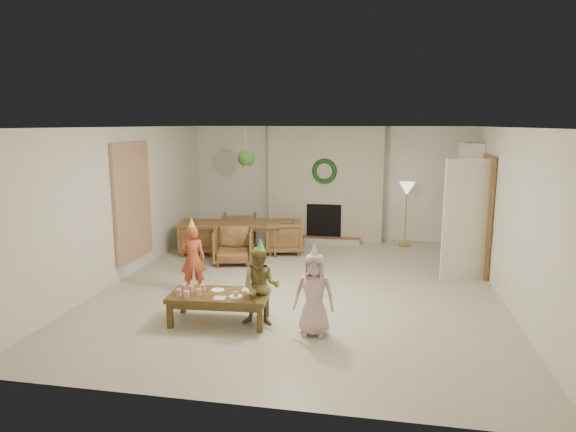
% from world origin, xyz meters
% --- Properties ---
extents(floor, '(7.00, 7.00, 0.00)m').
position_xyz_m(floor, '(0.00, 0.00, 0.00)').
color(floor, '#B7B29E').
rests_on(floor, ground).
extents(ceiling, '(7.00, 7.00, 0.00)m').
position_xyz_m(ceiling, '(0.00, 0.00, 2.50)').
color(ceiling, white).
rests_on(ceiling, wall_back).
extents(wall_back, '(7.00, 0.00, 7.00)m').
position_xyz_m(wall_back, '(0.00, 3.50, 1.25)').
color(wall_back, silver).
rests_on(wall_back, floor).
extents(wall_front, '(7.00, 0.00, 7.00)m').
position_xyz_m(wall_front, '(0.00, -3.50, 1.25)').
color(wall_front, silver).
rests_on(wall_front, floor).
extents(wall_left, '(0.00, 7.00, 7.00)m').
position_xyz_m(wall_left, '(-3.00, 0.00, 1.25)').
color(wall_left, silver).
rests_on(wall_left, floor).
extents(wall_right, '(0.00, 7.00, 7.00)m').
position_xyz_m(wall_right, '(3.00, 0.00, 1.25)').
color(wall_right, silver).
rests_on(wall_right, floor).
extents(fireplace_mass, '(2.50, 0.40, 2.50)m').
position_xyz_m(fireplace_mass, '(0.00, 3.30, 1.25)').
color(fireplace_mass, '#5A3017').
rests_on(fireplace_mass, floor).
extents(fireplace_hearth, '(1.60, 0.30, 0.12)m').
position_xyz_m(fireplace_hearth, '(0.00, 2.95, 0.06)').
color(fireplace_hearth, maroon).
rests_on(fireplace_hearth, floor).
extents(fireplace_firebox, '(0.75, 0.12, 0.75)m').
position_xyz_m(fireplace_firebox, '(0.00, 3.12, 0.45)').
color(fireplace_firebox, black).
rests_on(fireplace_firebox, floor).
extents(fireplace_wreath, '(0.54, 0.10, 0.54)m').
position_xyz_m(fireplace_wreath, '(0.00, 3.07, 1.55)').
color(fireplace_wreath, '#15391B').
rests_on(fireplace_wreath, fireplace_mass).
extents(floor_lamp_base, '(0.25, 0.25, 0.03)m').
position_xyz_m(floor_lamp_base, '(1.74, 3.00, 0.01)').
color(floor_lamp_base, gold).
rests_on(floor_lamp_base, floor).
extents(floor_lamp_post, '(0.03, 0.03, 1.22)m').
position_xyz_m(floor_lamp_post, '(1.74, 3.00, 0.63)').
color(floor_lamp_post, gold).
rests_on(floor_lamp_post, floor).
extents(floor_lamp_shade, '(0.33, 0.33, 0.27)m').
position_xyz_m(floor_lamp_shade, '(1.74, 3.00, 1.22)').
color(floor_lamp_shade, beige).
rests_on(floor_lamp_shade, floor_lamp_post).
extents(bookshelf_carcass, '(0.30, 1.00, 2.20)m').
position_xyz_m(bookshelf_carcass, '(2.84, 2.30, 1.10)').
color(bookshelf_carcass, white).
rests_on(bookshelf_carcass, floor).
extents(bookshelf_shelf_a, '(0.30, 0.92, 0.03)m').
position_xyz_m(bookshelf_shelf_a, '(2.82, 2.30, 0.45)').
color(bookshelf_shelf_a, white).
rests_on(bookshelf_shelf_a, bookshelf_carcass).
extents(bookshelf_shelf_b, '(0.30, 0.92, 0.03)m').
position_xyz_m(bookshelf_shelf_b, '(2.82, 2.30, 0.85)').
color(bookshelf_shelf_b, white).
rests_on(bookshelf_shelf_b, bookshelf_carcass).
extents(bookshelf_shelf_c, '(0.30, 0.92, 0.03)m').
position_xyz_m(bookshelf_shelf_c, '(2.82, 2.30, 1.25)').
color(bookshelf_shelf_c, white).
rests_on(bookshelf_shelf_c, bookshelf_carcass).
extents(bookshelf_shelf_d, '(0.30, 0.92, 0.03)m').
position_xyz_m(bookshelf_shelf_d, '(2.82, 2.30, 1.65)').
color(bookshelf_shelf_d, white).
rests_on(bookshelf_shelf_d, bookshelf_carcass).
extents(books_row_lower, '(0.20, 0.40, 0.24)m').
position_xyz_m(books_row_lower, '(2.80, 2.15, 0.59)').
color(books_row_lower, '#A11D31').
rests_on(books_row_lower, bookshelf_shelf_a).
extents(books_row_mid, '(0.20, 0.44, 0.24)m').
position_xyz_m(books_row_mid, '(2.80, 2.35, 0.99)').
color(books_row_mid, '#293A99').
rests_on(books_row_mid, bookshelf_shelf_b).
extents(books_row_upper, '(0.20, 0.36, 0.22)m').
position_xyz_m(books_row_upper, '(2.80, 2.20, 1.38)').
color(books_row_upper, '#B59726').
rests_on(books_row_upper, bookshelf_shelf_c).
extents(door_frame, '(0.05, 0.86, 2.04)m').
position_xyz_m(door_frame, '(2.96, 1.20, 1.02)').
color(door_frame, brown).
rests_on(door_frame, floor).
extents(door_leaf, '(0.77, 0.32, 2.00)m').
position_xyz_m(door_leaf, '(2.58, 0.82, 1.00)').
color(door_leaf, beige).
rests_on(door_leaf, floor).
extents(curtain_panel, '(0.06, 1.20, 2.00)m').
position_xyz_m(curtain_panel, '(-2.96, 0.20, 1.25)').
color(curtain_panel, tan).
rests_on(curtain_panel, wall_left).
extents(dining_table, '(1.87, 1.29, 0.60)m').
position_xyz_m(dining_table, '(-1.60, 1.80, 0.30)').
color(dining_table, brown).
rests_on(dining_table, floor).
extents(dining_chair_near, '(0.84, 0.86, 0.66)m').
position_xyz_m(dining_chair_near, '(-1.45, 1.07, 0.33)').
color(dining_chair_near, brown).
rests_on(dining_chair_near, floor).
extents(dining_chair_far, '(0.84, 0.86, 0.66)m').
position_xyz_m(dining_chair_far, '(-1.76, 2.53, 0.33)').
color(dining_chair_far, brown).
rests_on(dining_chair_far, floor).
extents(dining_chair_left, '(0.86, 0.84, 0.66)m').
position_xyz_m(dining_chair_left, '(-2.34, 1.64, 0.33)').
color(dining_chair_left, brown).
rests_on(dining_chair_left, floor).
extents(dining_chair_right, '(0.86, 0.84, 0.66)m').
position_xyz_m(dining_chair_right, '(-0.69, 2.00, 0.33)').
color(dining_chair_right, brown).
rests_on(dining_chair_right, floor).
extents(hanging_plant_cord, '(0.01, 0.01, 0.70)m').
position_xyz_m(hanging_plant_cord, '(-1.30, 1.50, 2.15)').
color(hanging_plant_cord, tan).
rests_on(hanging_plant_cord, ceiling).
extents(hanging_plant_pot, '(0.16, 0.16, 0.12)m').
position_xyz_m(hanging_plant_pot, '(-1.30, 1.50, 1.80)').
color(hanging_plant_pot, '#9E5E33').
rests_on(hanging_plant_pot, hanging_plant_cord).
extents(hanging_plant_foliage, '(0.32, 0.32, 0.32)m').
position_xyz_m(hanging_plant_foliage, '(-1.30, 1.50, 1.92)').
color(hanging_plant_foliage, '#224818').
rests_on(hanging_plant_foliage, hanging_plant_pot).
extents(coffee_table_top, '(1.31, 0.72, 0.06)m').
position_xyz_m(coffee_table_top, '(-0.83, -1.66, 0.36)').
color(coffee_table_top, '#503C1A').
rests_on(coffee_table_top, floor).
extents(coffee_table_apron, '(1.21, 0.62, 0.08)m').
position_xyz_m(coffee_table_apron, '(-0.83, -1.66, 0.29)').
color(coffee_table_apron, '#503C1A').
rests_on(coffee_table_apron, floor).
extents(coffee_leg_fl, '(0.07, 0.07, 0.33)m').
position_xyz_m(coffee_leg_fl, '(-1.38, -1.96, 0.17)').
color(coffee_leg_fl, '#503C1A').
rests_on(coffee_leg_fl, floor).
extents(coffee_leg_fr, '(0.07, 0.07, 0.33)m').
position_xyz_m(coffee_leg_fr, '(-0.23, -1.88, 0.17)').
color(coffee_leg_fr, '#503C1A').
rests_on(coffee_leg_fr, floor).
extents(coffee_leg_bl, '(0.07, 0.07, 0.33)m').
position_xyz_m(coffee_leg_bl, '(-1.42, -1.44, 0.17)').
color(coffee_leg_bl, '#503C1A').
rests_on(coffee_leg_bl, floor).
extents(coffee_leg_br, '(0.07, 0.07, 0.33)m').
position_xyz_m(coffee_leg_br, '(-0.27, -1.36, 0.17)').
color(coffee_leg_br, '#503C1A').
rests_on(coffee_leg_br, floor).
extents(cup_a, '(0.07, 0.07, 0.09)m').
position_xyz_m(cup_a, '(-1.30, -1.84, 0.43)').
color(cup_a, silver).
rests_on(cup_a, coffee_table_top).
extents(cup_b, '(0.07, 0.07, 0.09)m').
position_xyz_m(cup_b, '(-1.32, -1.65, 0.43)').
color(cup_b, silver).
rests_on(cup_b, coffee_table_top).
extents(cup_c, '(0.07, 0.07, 0.09)m').
position_xyz_m(cup_c, '(-1.18, -1.88, 0.43)').
color(cup_c, silver).
rests_on(cup_c, coffee_table_top).
extents(cup_d, '(0.07, 0.07, 0.09)m').
position_xyz_m(cup_d, '(-1.20, -1.69, 0.43)').
color(cup_d, silver).
rests_on(cup_d, coffee_table_top).
extents(cup_e, '(0.07, 0.07, 0.09)m').
position_xyz_m(cup_e, '(-1.05, -1.80, 0.43)').
color(cup_e, silver).
rests_on(cup_e, coffee_table_top).
extents(cup_f, '(0.07, 0.07, 0.09)m').
position_xyz_m(cup_f, '(-1.07, -1.60, 0.43)').
color(cup_f, silver).
rests_on(cup_f, coffee_table_top).
extents(plate_a, '(0.19, 0.19, 0.01)m').
position_xyz_m(plate_a, '(-0.88, -1.55, 0.39)').
color(plate_a, white).
rests_on(plate_a, coffee_table_top).
extents(plate_b, '(0.19, 0.19, 0.01)m').
position_xyz_m(plate_b, '(-0.58, -1.74, 0.39)').
color(plate_b, white).
rests_on(plate_b, coffee_table_top).
extents(plate_c, '(0.19, 0.19, 0.01)m').
position_xyz_m(plate_c, '(-0.39, -1.53, 0.39)').
color(plate_c, white).
rests_on(plate_c, coffee_table_top).
extents(food_scoop, '(0.07, 0.07, 0.07)m').
position_xyz_m(food_scoop, '(-0.58, -1.74, 0.43)').
color(food_scoop, tan).
rests_on(food_scoop, plate_b).
extents(napkin_left, '(0.16, 0.16, 0.01)m').
position_xyz_m(napkin_left, '(-0.77, -1.83, 0.39)').
color(napkin_left, '#DAA1A1').
rests_on(napkin_left, coffee_table_top).
extents(napkin_right, '(0.16, 0.16, 0.01)m').
position_xyz_m(napkin_right, '(-0.50, -1.46, 0.39)').
color(napkin_right, '#DAA1A1').
rests_on(napkin_right, coffee_table_top).
extents(child_red, '(0.44, 0.37, 1.03)m').
position_xyz_m(child_red, '(-1.60, -0.59, 0.51)').
color(child_red, '#A54123').
rests_on(child_red, floor).
extents(party_hat_red, '(0.14, 0.14, 0.20)m').
position_xyz_m(party_hat_red, '(-1.60, -0.59, 1.07)').
color(party_hat_red, '#F4EC51').
rests_on(party_hat_red, child_red).
extents(child_plaid, '(0.51, 0.40, 1.02)m').
position_xyz_m(child_plaid, '(-0.27, -1.65, 0.51)').
color(child_plaid, '#9B5A2A').
rests_on(child_plaid, floor).
extents(party_hat_plaid, '(0.15, 0.15, 0.17)m').
position_xyz_m(party_hat_plaid, '(-0.27, -1.65, 1.06)').
color(party_hat_plaid, '#5BC755').
rests_on(party_hat_plaid, child_plaid).
extents(child_pink, '(0.50, 0.33, 1.02)m').
position_xyz_m(child_pink, '(0.43, -1.82, 0.51)').
color(child_pink, '#CEA5AB').
rests_on(child_pink, floor).
extents(party_hat_pink, '(0.15, 0.15, 0.18)m').
position_xyz_m(party_hat_pink, '(0.43, -1.82, 1.07)').
color(party_hat_pink, silver).
rests_on(party_hat_pink, child_pink).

